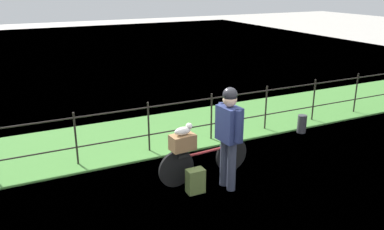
{
  "coord_description": "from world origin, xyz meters",
  "views": [
    {
      "loc": [
        -3.16,
        -4.55,
        3.21
      ],
      "look_at": [
        -0.12,
        1.59,
        0.9
      ],
      "focal_mm": 37.46,
      "sensor_mm": 36.0,
      "label": 1
    }
  ],
  "objects_px": {
    "terrier_dog": "(184,130)",
    "cyclist_person": "(229,130)",
    "wooden_crate": "(183,142)",
    "mooring_bollard": "(302,124)",
    "backpack_on_paving": "(195,181)",
    "bicycle_main": "(204,161)"
  },
  "relations": [
    {
      "from": "wooden_crate",
      "to": "backpack_on_paving",
      "type": "xyz_separation_m",
      "value": [
        0.07,
        -0.33,
        -0.55
      ]
    },
    {
      "from": "wooden_crate",
      "to": "mooring_bollard",
      "type": "height_order",
      "value": "wooden_crate"
    },
    {
      "from": "backpack_on_paving",
      "to": "mooring_bollard",
      "type": "distance_m",
      "value": 3.56
    },
    {
      "from": "bicycle_main",
      "to": "mooring_bollard",
      "type": "height_order",
      "value": "bicycle_main"
    },
    {
      "from": "wooden_crate",
      "to": "terrier_dog",
      "type": "height_order",
      "value": "terrier_dog"
    },
    {
      "from": "cyclist_person",
      "to": "mooring_bollard",
      "type": "relative_size",
      "value": 4.21
    },
    {
      "from": "terrier_dog",
      "to": "backpack_on_paving",
      "type": "height_order",
      "value": "terrier_dog"
    },
    {
      "from": "bicycle_main",
      "to": "mooring_bollard",
      "type": "bearing_deg",
      "value": 18.08
    },
    {
      "from": "terrier_dog",
      "to": "mooring_bollard",
      "type": "bearing_deg",
      "value": 16.59
    },
    {
      "from": "cyclist_person",
      "to": "backpack_on_paving",
      "type": "distance_m",
      "value": 0.97
    },
    {
      "from": "wooden_crate",
      "to": "backpack_on_paving",
      "type": "distance_m",
      "value": 0.65
    },
    {
      "from": "bicycle_main",
      "to": "backpack_on_paving",
      "type": "xyz_separation_m",
      "value": [
        -0.34,
        -0.36,
        -0.13
      ]
    },
    {
      "from": "mooring_bollard",
      "to": "bicycle_main",
      "type": "bearing_deg",
      "value": -161.92
    },
    {
      "from": "wooden_crate",
      "to": "cyclist_person",
      "type": "relative_size",
      "value": 0.24
    },
    {
      "from": "wooden_crate",
      "to": "mooring_bollard",
      "type": "xyz_separation_m",
      "value": [
        3.37,
        1.0,
        -0.55
      ]
    },
    {
      "from": "wooden_crate",
      "to": "backpack_on_paving",
      "type": "relative_size",
      "value": 0.99
    },
    {
      "from": "bicycle_main",
      "to": "backpack_on_paving",
      "type": "distance_m",
      "value": 0.51
    },
    {
      "from": "terrier_dog",
      "to": "cyclist_person",
      "type": "height_order",
      "value": "cyclist_person"
    },
    {
      "from": "wooden_crate",
      "to": "backpack_on_paving",
      "type": "height_order",
      "value": "wooden_crate"
    },
    {
      "from": "mooring_bollard",
      "to": "wooden_crate",
      "type": "bearing_deg",
      "value": -163.5
    },
    {
      "from": "terrier_dog",
      "to": "cyclist_person",
      "type": "bearing_deg",
      "value": -34.89
    },
    {
      "from": "wooden_crate",
      "to": "cyclist_person",
      "type": "distance_m",
      "value": 0.77
    }
  ]
}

